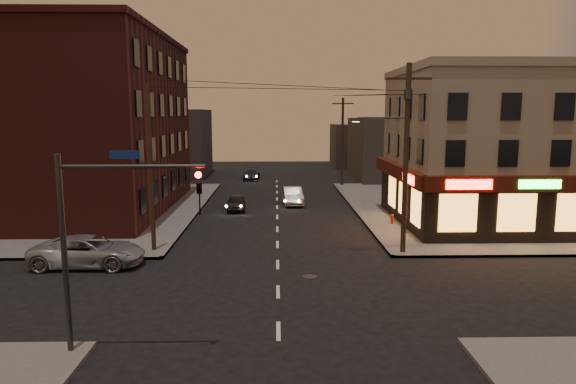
{
  "coord_description": "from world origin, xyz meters",
  "views": [
    {
      "loc": [
        -0.06,
        -21.07,
        7.59
      ],
      "look_at": [
        0.6,
        7.38,
        3.2
      ],
      "focal_mm": 32.0,
      "sensor_mm": 36.0,
      "label": 1
    }
  ],
  "objects_px": {
    "suv_cross": "(88,251)",
    "sedan_near": "(236,203)",
    "fire_hydrant": "(392,219)",
    "sedan_far": "(252,174)",
    "sedan_mid": "(293,196)"
  },
  "relations": [
    {
      "from": "sedan_near",
      "to": "sedan_far",
      "type": "relative_size",
      "value": 0.84
    },
    {
      "from": "suv_cross",
      "to": "sedan_mid",
      "type": "distance_m",
      "value": 20.45
    },
    {
      "from": "sedan_near",
      "to": "sedan_mid",
      "type": "distance_m",
      "value": 5.21
    },
    {
      "from": "sedan_near",
      "to": "sedan_far",
      "type": "xyz_separation_m",
      "value": [
        0.31,
        18.77,
        0.01
      ]
    },
    {
      "from": "fire_hydrant",
      "to": "sedan_far",
      "type": "bearing_deg",
      "value": 113.4
    },
    {
      "from": "suv_cross",
      "to": "sedan_far",
      "type": "distance_m",
      "value": 34.19
    },
    {
      "from": "sedan_far",
      "to": "sedan_mid",
      "type": "bearing_deg",
      "value": -72.8
    },
    {
      "from": "sedan_mid",
      "to": "sedan_far",
      "type": "height_order",
      "value": "sedan_mid"
    },
    {
      "from": "suv_cross",
      "to": "sedan_near",
      "type": "bearing_deg",
      "value": -22.28
    },
    {
      "from": "suv_cross",
      "to": "fire_hydrant",
      "type": "height_order",
      "value": "suv_cross"
    },
    {
      "from": "suv_cross",
      "to": "fire_hydrant",
      "type": "xyz_separation_m",
      "value": [
        17.26,
        8.83,
        -0.25
      ]
    },
    {
      "from": "suv_cross",
      "to": "sedan_far",
      "type": "relative_size",
      "value": 1.29
    },
    {
      "from": "sedan_mid",
      "to": "fire_hydrant",
      "type": "bearing_deg",
      "value": -56.33
    },
    {
      "from": "sedan_near",
      "to": "fire_hydrant",
      "type": "bearing_deg",
      "value": -31.12
    },
    {
      "from": "sedan_mid",
      "to": "sedan_far",
      "type": "relative_size",
      "value": 1.03
    }
  ]
}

